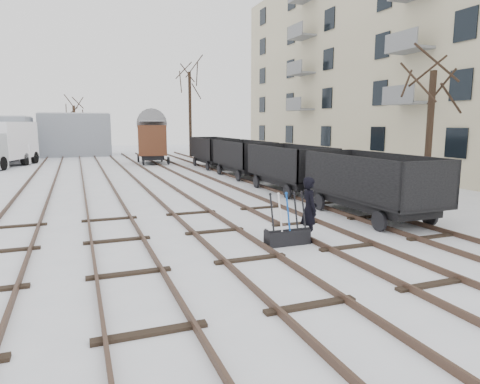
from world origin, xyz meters
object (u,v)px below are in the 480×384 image
at_px(panel_van, 19,153).
at_px(lorry, 3,144).
at_px(freight_wagon_a, 371,194).
at_px(ground_frame, 287,235).
at_px(box_van_wagon, 152,139).
at_px(worker, 309,209).

bearing_deg(panel_van, lorry, -108.49).
height_order(freight_wagon_a, lorry, lorry).
bearing_deg(panel_van, freight_wagon_a, -66.86).
distance_m(ground_frame, box_van_wagon, 26.71).
xyz_separation_m(worker, lorry, (-11.62, 27.51, 0.87)).
bearing_deg(ground_frame, box_van_wagon, 87.97).
xyz_separation_m(ground_frame, panel_van, (-10.09, 30.61, 0.66)).
bearing_deg(panel_van, worker, -74.41).
distance_m(freight_wagon_a, lorry, 29.76).
relative_size(worker, lorry, 0.23).
bearing_deg(panel_van, ground_frame, -75.72).
xyz_separation_m(worker, panel_van, (-10.84, 30.51, -0.01)).
relative_size(worker, panel_van, 0.45).
xyz_separation_m(ground_frame, lorry, (-10.87, 27.61, 1.54)).
relative_size(ground_frame, freight_wagon_a, 0.26).
bearing_deg(worker, lorry, 30.07).
distance_m(freight_wagon_a, box_van_wagon, 24.84).
distance_m(worker, panel_van, 32.38).
relative_size(ground_frame, panel_van, 0.35).
bearing_deg(lorry, ground_frame, -50.30).
bearing_deg(panel_van, box_van_wagon, -24.22).
xyz_separation_m(lorry, panel_van, (0.78, 3.00, -0.89)).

